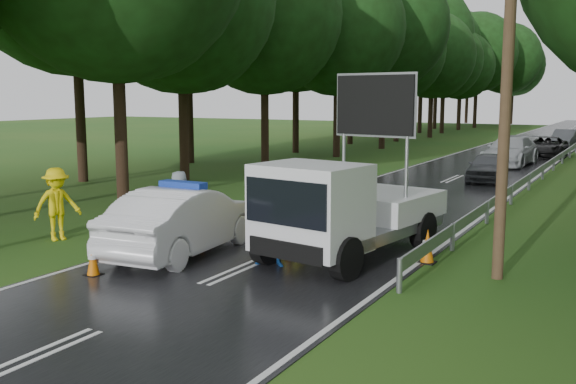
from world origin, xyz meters
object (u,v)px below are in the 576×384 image
Objects in this scene: police_sedan at (184,221)px; queue_car_second at (510,151)px; work_truck at (343,210)px; queue_car_first at (488,167)px; officer at (293,212)px; queue_car_fourth at (565,139)px; queue_car_third at (547,147)px; civilian at (273,228)px; barrier at (282,212)px.

queue_car_second is at bearing -102.98° from police_sedan.
work_truck reaches higher than queue_car_first.
officer is at bearing -133.23° from police_sedan.
queue_car_third is at bearing -86.21° from queue_car_fourth.
queue_car_first is (1.81, 15.30, -0.18)m from officer.
queue_car_second reaches higher than queue_car_fourth.
police_sedan is 1.33× the size of queue_car_first.
work_truck is 1.50× the size of queue_car_first.
queue_car_second is at bearing 99.58° from work_truck.
police_sedan reaches higher than queue_car_second.
police_sedan is 31.47m from queue_car_third.
civilian is at bearing -94.00° from queue_car_third.
barrier is 0.56× the size of queue_car_fourth.
police_sedan is 2.86× the size of civilian.
queue_car_fourth is at bearing 88.01° from queue_car_second.
queue_car_second is (1.43, 22.83, -0.04)m from officer.
queue_car_second is 1.29× the size of queue_car_fourth.
officer is 15.40m from queue_car_first.
queue_car_first is at bearing -93.92° from queue_car_third.
queue_car_third is at bearing 83.21° from queue_car_first.
civilian is (-1.09, -1.46, -0.29)m from work_truck.
queue_car_third is at bearing 73.59° from civilian.
police_sedan is 2.13× the size of barrier.
civilian is at bearing -118.11° from work_truck.
officer is 0.35× the size of queue_car_third.
work_truck is (3.61, 1.51, 0.36)m from police_sedan.
work_truck is 3.21× the size of civilian.
barrier is 0.51× the size of queue_car_third.
police_sedan is at bearing -91.33° from queue_car_fourth.
civilian is at bearing -87.69° from queue_car_fourth.
queue_car_third is 8.11m from queue_car_fourth.
queue_car_third is at bearing 85.15° from barrier.
police_sedan is 17.99m from queue_car_first.
officer is (1.79, 2.33, 0.01)m from police_sedan.
queue_car_fourth is at bearing 97.12° from work_truck.
queue_car_third is at bearing 82.63° from queue_car_second.
queue_car_second reaches higher than queue_car_third.
civilian is (0.73, -2.27, 0.06)m from officer.
queue_car_second is 6.11m from queue_car_third.
police_sedan is 25.37m from queue_car_second.
barrier is 1.34× the size of civilian.
barrier is at bearing -102.02° from queue_car_first.
queue_car_fourth reaches higher than queue_car_third.
queue_car_third is (1.88, 31.10, -0.24)m from civilian.
queue_car_fourth is at bearing 73.97° from civilian.
civilian is at bearing 87.54° from officer.
civilian is 39.26m from queue_car_fourth.
civilian reaches higher than queue_car_first.
queue_car_third is (3.08, 28.59, -0.09)m from barrier.
officer is 22.88m from queue_car_second.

